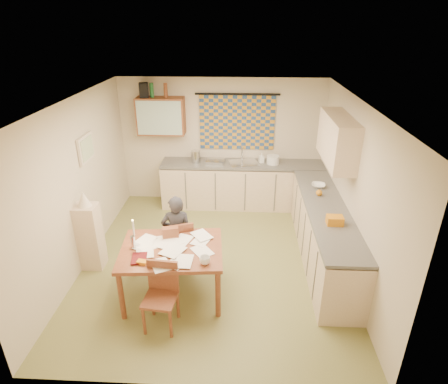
# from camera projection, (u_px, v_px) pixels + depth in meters

# --- Properties ---
(floor) EXTENTS (4.00, 4.50, 0.02)m
(floor) POSITION_uv_depth(u_px,v_px,m) (214.00, 261.00, 5.96)
(floor) COLOR olive
(floor) RESTS_ON ground
(ceiling) EXTENTS (4.00, 4.50, 0.02)m
(ceiling) POSITION_uv_depth(u_px,v_px,m) (212.00, 101.00, 4.89)
(ceiling) COLOR white
(ceiling) RESTS_ON floor
(wall_back) EXTENTS (4.00, 0.02, 2.50)m
(wall_back) POSITION_uv_depth(u_px,v_px,m) (222.00, 142.00, 7.47)
(wall_back) COLOR beige
(wall_back) RESTS_ON floor
(wall_front) EXTENTS (4.00, 0.02, 2.50)m
(wall_front) POSITION_uv_depth(u_px,v_px,m) (194.00, 292.00, 3.38)
(wall_front) COLOR beige
(wall_front) RESTS_ON floor
(wall_left) EXTENTS (0.02, 4.50, 2.50)m
(wall_left) POSITION_uv_depth(u_px,v_px,m) (77.00, 186.00, 5.51)
(wall_left) COLOR beige
(wall_left) RESTS_ON floor
(wall_right) EXTENTS (0.02, 4.50, 2.50)m
(wall_right) POSITION_uv_depth(u_px,v_px,m) (354.00, 192.00, 5.33)
(wall_right) COLOR beige
(wall_right) RESTS_ON floor
(window_blind) EXTENTS (1.45, 0.03, 1.05)m
(window_blind) POSITION_uv_depth(u_px,v_px,m) (237.00, 123.00, 7.25)
(window_blind) COLOR navy
(window_blind) RESTS_ON wall_back
(curtain_rod) EXTENTS (1.60, 0.04, 0.04)m
(curtain_rod) POSITION_uv_depth(u_px,v_px,m) (237.00, 94.00, 7.00)
(curtain_rod) COLOR black
(curtain_rod) RESTS_ON wall_back
(wall_cabinet) EXTENTS (0.90, 0.34, 0.70)m
(wall_cabinet) POSITION_uv_depth(u_px,v_px,m) (161.00, 116.00, 7.12)
(wall_cabinet) COLOR brown
(wall_cabinet) RESTS_ON wall_back
(wall_cabinet_glass) EXTENTS (0.84, 0.02, 0.64)m
(wall_cabinet_glass) POSITION_uv_depth(u_px,v_px,m) (159.00, 118.00, 6.97)
(wall_cabinet_glass) COLOR #99B2A5
(wall_cabinet_glass) RESTS_ON wall_back
(upper_cabinet_right) EXTENTS (0.34, 1.30, 0.70)m
(upper_cabinet_right) POSITION_uv_depth(u_px,v_px,m) (338.00, 139.00, 5.58)
(upper_cabinet_right) COLOR #CDAE8E
(upper_cabinet_right) RESTS_ON wall_right
(framed_print) EXTENTS (0.04, 0.50, 0.40)m
(framed_print) POSITION_uv_depth(u_px,v_px,m) (86.00, 148.00, 5.68)
(framed_print) COLOR beige
(framed_print) RESTS_ON wall_left
(print_canvas) EXTENTS (0.01, 0.42, 0.32)m
(print_canvas) POSITION_uv_depth(u_px,v_px,m) (87.00, 148.00, 5.68)
(print_canvas) COLOR silver
(print_canvas) RESTS_ON wall_left
(counter_back) EXTENTS (3.30, 0.62, 0.92)m
(counter_back) POSITION_uv_depth(u_px,v_px,m) (245.00, 185.00, 7.50)
(counter_back) COLOR #CDAE8E
(counter_back) RESTS_ON floor
(counter_right) EXTENTS (0.62, 2.95, 0.92)m
(counter_right) POSITION_uv_depth(u_px,v_px,m) (323.00, 234.00, 5.81)
(counter_right) COLOR #CDAE8E
(counter_right) RESTS_ON floor
(stove) EXTENTS (0.58, 0.58, 0.89)m
(stove) POSITION_uv_depth(u_px,v_px,m) (337.00, 273.00, 4.94)
(stove) COLOR white
(stove) RESTS_ON floor
(sink) EXTENTS (0.64, 0.56, 0.10)m
(sink) POSITION_uv_depth(u_px,v_px,m) (244.00, 165.00, 7.32)
(sink) COLOR silver
(sink) RESTS_ON counter_back
(tap) EXTENTS (0.03, 0.03, 0.28)m
(tap) POSITION_uv_depth(u_px,v_px,m) (242.00, 153.00, 7.41)
(tap) COLOR silver
(tap) RESTS_ON counter_back
(dish_rack) EXTENTS (0.38, 0.34, 0.06)m
(dish_rack) POSITION_uv_depth(u_px,v_px,m) (216.00, 161.00, 7.32)
(dish_rack) COLOR silver
(dish_rack) RESTS_ON counter_back
(kettle) EXTENTS (0.20, 0.20, 0.24)m
(kettle) POSITION_uv_depth(u_px,v_px,m) (196.00, 156.00, 7.30)
(kettle) COLOR silver
(kettle) RESTS_ON counter_back
(mixing_bowl) EXTENTS (0.31, 0.31, 0.16)m
(mixing_bowl) POSITION_uv_depth(u_px,v_px,m) (273.00, 160.00, 7.25)
(mixing_bowl) COLOR white
(mixing_bowl) RESTS_ON counter_back
(soap_bottle) EXTENTS (0.13, 0.13, 0.20)m
(soap_bottle) POSITION_uv_depth(u_px,v_px,m) (262.00, 158.00, 7.29)
(soap_bottle) COLOR white
(soap_bottle) RESTS_ON counter_back
(bowl) EXTENTS (0.30, 0.30, 0.06)m
(bowl) POSITION_uv_depth(u_px,v_px,m) (318.00, 186.00, 6.27)
(bowl) COLOR white
(bowl) RESTS_ON counter_right
(orange_bag) EXTENTS (0.22, 0.16, 0.12)m
(orange_bag) POSITION_uv_depth(u_px,v_px,m) (335.00, 220.00, 5.13)
(orange_bag) COLOR orange
(orange_bag) RESTS_ON counter_right
(fruit_orange) EXTENTS (0.10, 0.10, 0.10)m
(fruit_orange) POSITION_uv_depth(u_px,v_px,m) (319.00, 193.00, 5.96)
(fruit_orange) COLOR orange
(fruit_orange) RESTS_ON counter_right
(speaker) EXTENTS (0.20, 0.23, 0.26)m
(speaker) POSITION_uv_depth(u_px,v_px,m) (144.00, 90.00, 6.93)
(speaker) COLOR black
(speaker) RESTS_ON wall_cabinet
(bottle_green) EXTENTS (0.08, 0.08, 0.26)m
(bottle_green) POSITION_uv_depth(u_px,v_px,m) (152.00, 90.00, 6.93)
(bottle_green) COLOR #195926
(bottle_green) RESTS_ON wall_cabinet
(bottle_brown) EXTENTS (0.08, 0.08, 0.26)m
(bottle_brown) POSITION_uv_depth(u_px,v_px,m) (166.00, 90.00, 6.91)
(bottle_brown) COLOR brown
(bottle_brown) RESTS_ON wall_cabinet
(dining_table) EXTENTS (1.41, 1.12, 0.75)m
(dining_table) POSITION_uv_depth(u_px,v_px,m) (173.00, 271.00, 5.07)
(dining_table) COLOR brown
(dining_table) RESTS_ON floor
(chair_far) EXTENTS (0.51, 0.51, 0.87)m
(chair_far) POSITION_uv_depth(u_px,v_px,m) (179.00, 254.00, 5.63)
(chair_far) COLOR brown
(chair_far) RESTS_ON floor
(chair_near) EXTENTS (0.42, 0.42, 0.86)m
(chair_near) POSITION_uv_depth(u_px,v_px,m) (161.00, 308.00, 4.60)
(chair_near) COLOR brown
(chair_near) RESTS_ON floor
(person) EXTENTS (0.51, 0.39, 1.24)m
(person) POSITION_uv_depth(u_px,v_px,m) (177.00, 234.00, 5.49)
(person) COLOR black
(person) RESTS_ON floor
(shelf_stand) EXTENTS (0.32, 0.30, 1.04)m
(shelf_stand) POSITION_uv_depth(u_px,v_px,m) (90.00, 237.00, 5.60)
(shelf_stand) COLOR #CDAE8E
(shelf_stand) RESTS_ON floor
(lampshade) EXTENTS (0.20, 0.20, 0.22)m
(lampshade) POSITION_uv_depth(u_px,v_px,m) (84.00, 199.00, 5.34)
(lampshade) COLOR beige
(lampshade) RESTS_ON shelf_stand
(letter_rack) EXTENTS (0.24, 0.16, 0.16)m
(letter_rack) POSITION_uv_depth(u_px,v_px,m) (170.00, 233.00, 5.12)
(letter_rack) COLOR brown
(letter_rack) RESTS_ON dining_table
(mug) EXTENTS (0.17, 0.17, 0.10)m
(mug) POSITION_uv_depth(u_px,v_px,m) (205.00, 260.00, 4.59)
(mug) COLOR white
(mug) RESTS_ON dining_table
(magazine) EXTENTS (0.27, 0.31, 0.02)m
(magazine) POSITION_uv_depth(u_px,v_px,m) (132.00, 259.00, 4.68)
(magazine) COLOR maroon
(magazine) RESTS_ON dining_table
(book) EXTENTS (0.31, 0.34, 0.02)m
(book) POSITION_uv_depth(u_px,v_px,m) (137.00, 254.00, 4.78)
(book) COLOR orange
(book) RESTS_ON dining_table
(orange_box) EXTENTS (0.13, 0.10, 0.04)m
(orange_box) POSITION_uv_depth(u_px,v_px,m) (142.00, 262.00, 4.61)
(orange_box) COLOR orange
(orange_box) RESTS_ON dining_table
(eyeglasses) EXTENTS (0.14, 0.09, 0.02)m
(eyeglasses) POSITION_uv_depth(u_px,v_px,m) (182.00, 260.00, 4.67)
(eyeglasses) COLOR black
(eyeglasses) RESTS_ON dining_table
(candle_holder) EXTENTS (0.08, 0.08, 0.18)m
(candle_holder) POSITION_uv_depth(u_px,v_px,m) (133.00, 242.00, 4.89)
(candle_holder) COLOR silver
(candle_holder) RESTS_ON dining_table
(candle) EXTENTS (0.03, 0.03, 0.22)m
(candle) POSITION_uv_depth(u_px,v_px,m) (133.00, 228.00, 4.83)
(candle) COLOR white
(candle) RESTS_ON dining_table
(candle_flame) EXTENTS (0.02, 0.02, 0.02)m
(candle_flame) POSITION_uv_depth(u_px,v_px,m) (132.00, 220.00, 4.76)
(candle_flame) COLOR #FFCC66
(candle_flame) RESTS_ON dining_table
(papers) EXTENTS (1.13, 1.04, 0.03)m
(papers) POSITION_uv_depth(u_px,v_px,m) (171.00, 248.00, 4.91)
(papers) COLOR white
(papers) RESTS_ON dining_table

